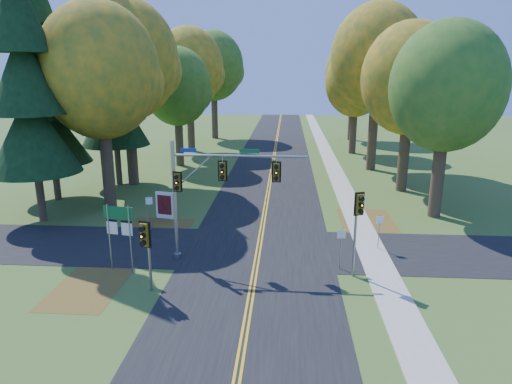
# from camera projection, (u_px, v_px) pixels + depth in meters

# --- Properties ---
(ground) EXTENTS (160.00, 160.00, 0.00)m
(ground) POSITION_uv_depth(u_px,v_px,m) (256.00, 264.00, 23.36)
(ground) COLOR #3D5E21
(ground) RESTS_ON ground
(road_main) EXTENTS (8.00, 160.00, 0.02)m
(road_main) POSITION_uv_depth(u_px,v_px,m) (256.00, 264.00, 23.36)
(road_main) COLOR black
(road_main) RESTS_ON ground
(road_cross) EXTENTS (60.00, 6.00, 0.02)m
(road_cross) POSITION_uv_depth(u_px,v_px,m) (259.00, 249.00, 25.29)
(road_cross) COLOR black
(road_cross) RESTS_ON ground
(centerline_left) EXTENTS (0.10, 160.00, 0.01)m
(centerline_left) POSITION_uv_depth(u_px,v_px,m) (254.00, 263.00, 23.36)
(centerline_left) COLOR gold
(centerline_left) RESTS_ON road_main
(centerline_right) EXTENTS (0.10, 160.00, 0.01)m
(centerline_right) POSITION_uv_depth(u_px,v_px,m) (258.00, 263.00, 23.35)
(centerline_right) COLOR gold
(centerline_right) RESTS_ON road_main
(sidewalk_east) EXTENTS (1.60, 160.00, 0.06)m
(sidewalk_east) POSITION_uv_depth(u_px,v_px,m) (379.00, 267.00, 22.94)
(sidewalk_east) COLOR #9E998E
(sidewalk_east) RESTS_ON ground
(leaf_patch_w_near) EXTENTS (4.00, 6.00, 0.00)m
(leaf_patch_w_near) POSITION_uv_depth(u_px,v_px,m) (154.00, 234.00, 27.64)
(leaf_patch_w_near) COLOR brown
(leaf_patch_w_near) RESTS_ON ground
(leaf_patch_e) EXTENTS (3.50, 8.00, 0.00)m
(leaf_patch_e) POSITION_uv_depth(u_px,v_px,m) (370.00, 228.00, 28.69)
(leaf_patch_e) COLOR brown
(leaf_patch_e) RESTS_ON ground
(leaf_patch_w_far) EXTENTS (3.00, 5.00, 0.00)m
(leaf_patch_w_far) POSITION_uv_depth(u_px,v_px,m) (89.00, 286.00, 20.97)
(leaf_patch_w_far) COLOR brown
(leaf_patch_w_far) RESTS_ON ground
(tree_w_a) EXTENTS (8.00, 8.00, 14.15)m
(tree_w_a) POSITION_uv_depth(u_px,v_px,m) (101.00, 72.00, 30.67)
(tree_w_a) COLOR #38281C
(tree_w_a) RESTS_ON ground
(tree_e_a) EXTENTS (7.20, 7.20, 12.73)m
(tree_e_a) POSITION_uv_depth(u_px,v_px,m) (448.00, 88.00, 28.83)
(tree_e_a) COLOR #38281C
(tree_e_a) RESTS_ON ground
(tree_w_b) EXTENTS (8.60, 8.60, 15.38)m
(tree_w_b) POSITION_uv_depth(u_px,v_px,m) (127.00, 60.00, 37.14)
(tree_w_b) COLOR #38281C
(tree_w_b) RESTS_ON ground
(tree_e_b) EXTENTS (7.60, 7.60, 13.33)m
(tree_e_b) POSITION_uv_depth(u_px,v_px,m) (411.00, 79.00, 35.33)
(tree_e_b) COLOR #38281C
(tree_e_b) RESTS_ON ground
(tree_w_c) EXTENTS (6.80, 6.80, 11.91)m
(tree_w_c) POSITION_uv_depth(u_px,v_px,m) (178.00, 87.00, 45.50)
(tree_w_c) COLOR #38281C
(tree_w_c) RESTS_ON ground
(tree_e_c) EXTENTS (8.80, 8.80, 15.79)m
(tree_e_c) POSITION_uv_depth(u_px,v_px,m) (378.00, 58.00, 42.76)
(tree_e_c) COLOR #38281C
(tree_e_c) RESTS_ON ground
(tree_w_d) EXTENTS (8.20, 8.20, 14.56)m
(tree_w_d) POSITION_uv_depth(u_px,v_px,m) (189.00, 68.00, 53.46)
(tree_w_d) COLOR #38281C
(tree_w_d) RESTS_ON ground
(tree_e_d) EXTENTS (7.00, 7.00, 12.32)m
(tree_e_d) POSITION_uv_depth(u_px,v_px,m) (356.00, 82.00, 52.28)
(tree_e_d) COLOR #38281C
(tree_e_d) RESTS_ON ground
(tree_w_e) EXTENTS (8.40, 8.40, 14.97)m
(tree_w_e) POSITION_uv_depth(u_px,v_px,m) (214.00, 66.00, 63.81)
(tree_w_e) COLOR #38281C
(tree_w_e) RESTS_ON ground
(tree_e_e) EXTENTS (7.80, 7.80, 13.74)m
(tree_e_e) POSITION_uv_depth(u_px,v_px,m) (354.00, 73.00, 62.27)
(tree_e_e) COLOR #38281C
(tree_e_e) RESTS_ON ground
(pine_a) EXTENTS (5.60, 5.60, 19.48)m
(pine_a) POSITION_uv_depth(u_px,v_px,m) (25.00, 77.00, 27.72)
(pine_a) COLOR #38281C
(pine_a) RESTS_ON ground
(pine_b) EXTENTS (5.60, 5.60, 17.31)m
(pine_b) POSITION_uv_depth(u_px,v_px,m) (46.00, 91.00, 32.90)
(pine_b) COLOR #38281C
(pine_b) RESTS_ON ground
(pine_c) EXTENTS (5.60, 5.60, 20.56)m
(pine_c) POSITION_uv_depth(u_px,v_px,m) (111.00, 69.00, 37.12)
(pine_c) COLOR #38281C
(pine_c) RESTS_ON ground
(traffic_mast) EXTENTS (6.88, 0.62, 6.24)m
(traffic_mast) POSITION_uv_depth(u_px,v_px,m) (207.00, 185.00, 22.87)
(traffic_mast) COLOR gray
(traffic_mast) RESTS_ON ground
(east_signal_pole) EXTENTS (0.47, 0.57, 4.25)m
(east_signal_pole) POSITION_uv_depth(u_px,v_px,m) (358.00, 213.00, 21.00)
(east_signal_pole) COLOR gray
(east_signal_pole) RESTS_ON ground
(ped_signal_pole) EXTENTS (0.53, 0.62, 3.39)m
(ped_signal_pole) POSITION_uv_depth(u_px,v_px,m) (146.00, 240.00, 19.66)
(ped_signal_pole) COLOR gray
(ped_signal_pole) RESTS_ON ground
(route_sign_cluster) EXTENTS (1.57, 0.35, 3.41)m
(route_sign_cluster) POSITION_uv_depth(u_px,v_px,m) (119.00, 225.00, 21.91)
(route_sign_cluster) COLOR gray
(route_sign_cluster) RESTS_ON ground
(info_kiosk) EXTENTS (1.31, 0.50, 1.81)m
(info_kiosk) POSITION_uv_depth(u_px,v_px,m) (165.00, 205.00, 30.30)
(info_kiosk) COLOR white
(info_kiosk) RESTS_ON ground
(reg_sign_e_north) EXTENTS (0.38, 0.10, 2.01)m
(reg_sign_e_north) POSITION_uv_depth(u_px,v_px,m) (379.00, 226.00, 24.84)
(reg_sign_e_north) COLOR gray
(reg_sign_e_north) RESTS_ON ground
(reg_sign_e_south) EXTENTS (0.41, 0.08, 2.15)m
(reg_sign_e_south) POSITION_uv_depth(u_px,v_px,m) (341.00, 241.00, 22.37)
(reg_sign_e_south) COLOR gray
(reg_sign_e_south) RESTS_ON ground
(reg_sign_w) EXTENTS (0.41, 0.14, 2.17)m
(reg_sign_w) POSITION_uv_depth(u_px,v_px,m) (149.00, 207.00, 27.93)
(reg_sign_w) COLOR gray
(reg_sign_w) RESTS_ON ground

